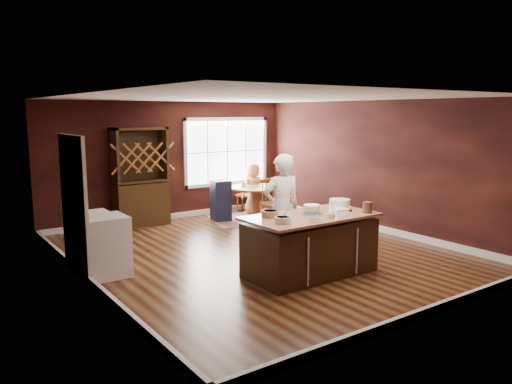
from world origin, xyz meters
TOP-DOWN VIEW (x-y plane):
  - room_shell at (0.00, 0.00)m, footprint 7.00×7.00m
  - window at (1.50, 3.47)m, footprint 2.36×0.10m
  - doorway at (-2.97, 0.60)m, footprint 0.08×1.26m
  - kitchen_island at (-0.05, -1.42)m, footprint 2.03×1.06m
  - dining_table at (1.59, 2.36)m, footprint 1.26×1.26m
  - baker at (-0.03, -0.69)m, footprint 0.72×0.53m
  - layer_cake at (0.02, -1.37)m, footprint 0.35×0.35m
  - bowl_blue at (-0.74, -1.62)m, footprint 0.23×0.23m
  - bowl_yellow at (-0.63, -1.18)m, footprint 0.26×0.26m
  - bowl_pink at (-0.33, -1.83)m, footprint 0.14×0.14m
  - bowl_olive at (0.08, -1.72)m, footprint 0.14×0.14m
  - drinking_glass at (0.33, -1.53)m, footprint 0.08×0.08m
  - dinner_plate at (0.61, -1.36)m, footprint 0.28×0.28m
  - white_tub at (0.82, -1.16)m, footprint 0.34×0.34m
  - stoneware_crock at (0.78, -1.80)m, footprint 0.14×0.14m
  - toy_figurine at (0.63, -1.58)m, footprint 0.05×0.05m
  - rug at (1.59, 2.36)m, footprint 2.40×2.06m
  - chair_east at (2.45, 2.33)m, footprint 0.47×0.48m
  - chair_south at (1.50, 1.56)m, footprint 0.46×0.44m
  - chair_north at (1.87, 3.20)m, footprint 0.53×0.53m
  - seated_woman at (1.84, 2.82)m, footprint 0.66×0.49m
  - high_chair at (0.81, 2.63)m, footprint 0.45×0.45m
  - toddler at (0.84, 2.71)m, footprint 0.18×0.14m
  - table_plate at (1.81, 2.22)m, footprint 0.19×0.19m
  - table_cup at (1.39, 2.56)m, footprint 0.13×0.13m
  - hutch at (-0.86, 3.22)m, footprint 1.17×0.49m
  - washer at (-2.64, 0.28)m, footprint 0.63×0.61m
  - dryer at (-2.64, 0.92)m, footprint 0.60×0.58m

SIDE VIEW (x-z plane):
  - rug at x=1.59m, z-range 0.00..0.01m
  - dryer at x=-2.64m, z-range 0.00..0.87m
  - kitchen_island at x=-0.05m, z-range -0.02..0.90m
  - washer at x=-2.64m, z-range 0.00..0.92m
  - chair_north at x=1.87m, z-range 0.00..0.94m
  - chair_east at x=2.45m, z-range 0.00..0.95m
  - high_chair at x=0.81m, z-range 0.00..0.97m
  - chair_south at x=1.50m, z-range 0.00..1.03m
  - dining_table at x=1.59m, z-range 0.16..0.91m
  - seated_woman at x=1.84m, z-range 0.00..1.24m
  - table_plate at x=1.81m, z-range 0.75..0.76m
  - table_cup at x=1.39m, z-range 0.75..0.85m
  - toddler at x=0.84m, z-range 0.68..0.94m
  - baker at x=-0.03m, z-range 0.00..1.80m
  - dinner_plate at x=0.61m, z-range 0.92..0.94m
  - bowl_pink at x=-0.33m, z-range 0.92..0.97m
  - bowl_olive at x=0.08m, z-range 0.92..0.97m
  - toy_figurine at x=0.63m, z-range 0.92..1.01m
  - bowl_blue at x=-0.74m, z-range 0.92..1.01m
  - bowl_yellow at x=-0.63m, z-range 0.92..1.02m
  - white_tub at x=0.82m, z-range 0.92..1.04m
  - layer_cake at x=0.02m, z-range 0.92..1.06m
  - drinking_glass at x=0.33m, z-range 0.92..1.08m
  - stoneware_crock at x=0.78m, z-range 0.92..1.09m
  - doorway at x=-2.97m, z-range -0.04..2.09m
  - hutch at x=-0.86m, z-range 0.00..2.14m
  - room_shell at x=0.00m, z-range -2.15..4.85m
  - window at x=1.50m, z-range 0.67..2.33m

